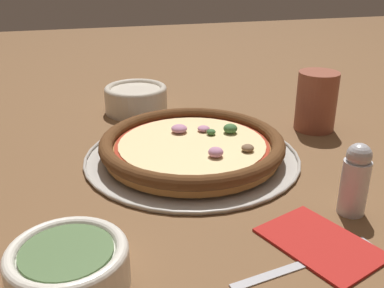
# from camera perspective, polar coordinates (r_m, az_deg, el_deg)

# --- Properties ---
(ground_plane) EXTENTS (3.00, 3.00, 0.00)m
(ground_plane) POSITION_cam_1_polar(r_m,az_deg,el_deg) (0.79, 0.00, -1.87)
(ground_plane) COLOR brown
(pizza_tray) EXTENTS (0.38, 0.38, 0.01)m
(pizza_tray) POSITION_cam_1_polar(r_m,az_deg,el_deg) (0.79, 0.00, -1.61)
(pizza_tray) COLOR #B7B2A8
(pizza_tray) RESTS_ON ground_plane
(pizza) EXTENTS (0.32, 0.32, 0.04)m
(pizza) POSITION_cam_1_polar(r_m,az_deg,el_deg) (0.78, 0.02, -0.16)
(pizza) COLOR #A86B33
(pizza) RESTS_ON pizza_tray
(bowl_near) EXTENTS (0.14, 0.14, 0.06)m
(bowl_near) POSITION_cam_1_polar(r_m,az_deg,el_deg) (1.02, -7.13, 5.82)
(bowl_near) COLOR beige
(bowl_near) RESTS_ON ground_plane
(bowl_far) EXTENTS (0.13, 0.13, 0.05)m
(bowl_far) POSITION_cam_1_polar(r_m,az_deg,el_deg) (0.52, -15.45, -14.52)
(bowl_far) COLOR silver
(bowl_far) RESTS_ON ground_plane
(drinking_cup) EXTENTS (0.08, 0.08, 0.12)m
(drinking_cup) POSITION_cam_1_polar(r_m,az_deg,el_deg) (0.94, 15.51, 5.27)
(drinking_cup) COLOR brown
(drinking_cup) RESTS_ON ground_plane
(napkin) EXTENTS (0.17, 0.14, 0.01)m
(napkin) POSITION_cam_1_polar(r_m,az_deg,el_deg) (0.60, 15.98, -11.87)
(napkin) COLOR #B2231E
(napkin) RESTS_ON ground_plane
(fork) EXTENTS (0.05, 0.20, 0.00)m
(fork) POSITION_cam_1_polar(r_m,az_deg,el_deg) (0.57, 15.17, -14.04)
(fork) COLOR #B7B7BC
(fork) RESTS_ON ground_plane
(pepper_shaker) EXTENTS (0.04, 0.04, 0.10)m
(pepper_shaker) POSITION_cam_1_polar(r_m,az_deg,el_deg) (0.65, 20.02, -4.23)
(pepper_shaker) COLOR silver
(pepper_shaker) RESTS_ON ground_plane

